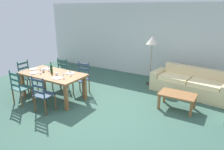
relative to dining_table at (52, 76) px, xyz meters
The scene contains 28 objects.
ground_plane 1.72m from the dining_table, ahead, with size 9.60×9.60×0.02m, color #375B4C.
wall_far 3.83m from the dining_table, 65.31° to the left, with size 9.60×0.16×2.70m, color silver.
dining_table is the anchor object (origin of this frame).
dining_chair_near_left 0.90m from the dining_table, 121.61° to the right, with size 0.43×0.41×0.96m.
dining_chair_near_right 0.88m from the dining_table, 60.11° to the right, with size 0.44×0.42×0.96m.
dining_chair_far_left 0.86m from the dining_table, 120.15° to the left, with size 0.45×0.43×0.96m.
dining_chair_far_right 0.88m from the dining_table, 57.18° to the left, with size 0.44×0.42×0.96m.
dining_chair_head_west 1.14m from the dining_table, behind, with size 0.42×0.44×0.96m.
dinner_plate_near_left 0.52m from the dining_table, 150.95° to the right, with size 0.24×0.24×0.02m, color white.
fork_near_left 0.66m from the dining_table, 157.38° to the right, with size 0.02×0.17×0.01m, color silver.
dinner_plate_near_right 0.52m from the dining_table, 29.05° to the right, with size 0.24×0.24×0.02m, color white.
fork_near_right 0.40m from the dining_table, 39.81° to the right, with size 0.02×0.17×0.01m, color silver.
dinner_plate_far_left 0.52m from the dining_table, 150.95° to the left, with size 0.24×0.24×0.02m, color white.
fork_far_left 0.66m from the dining_table, 157.38° to the left, with size 0.02×0.17×0.01m, color silver.
dinner_plate_far_right 0.52m from the dining_table, 29.05° to the left, with size 0.24×0.24×0.02m, color white.
fork_far_right 0.40m from the dining_table, 39.81° to the left, with size 0.02×0.17×0.01m, color silver.
dinner_plate_head_west 0.79m from the dining_table, behind, with size 0.24×0.24×0.02m, color white.
fork_head_west 0.93m from the dining_table, behind, with size 0.02×0.17×0.01m, color silver.
wine_bottle 0.21m from the dining_table, 148.05° to the left, with size 0.07×0.07×0.32m.
wine_glass_near_left 0.39m from the dining_table, 152.45° to the right, with size 0.06×0.06×0.16m.
wine_glass_near_right 0.63m from the dining_table, 14.30° to the right, with size 0.06×0.06×0.16m.
wine_glass_far_left 0.38m from the dining_table, 154.25° to the left, with size 0.06×0.06×0.16m.
wine_glass_far_right 0.62m from the dining_table, 12.47° to the left, with size 0.06×0.06×0.16m.
coffee_cup_primary 0.31m from the dining_table, 17.00° to the right, with size 0.07×0.07×0.09m, color beige.
coffee_cup_secondary 0.35m from the dining_table, behind, with size 0.07×0.07×0.09m, color beige.
couch 4.10m from the dining_table, 35.55° to the left, with size 2.36×1.09×0.80m.
coffee_table 3.46m from the dining_table, 19.66° to the left, with size 0.90×0.56×0.42m.
standing_lamp 3.31m from the dining_table, 52.51° to the left, with size 0.40×0.40×1.64m.
Camera 1 is at (2.76, -3.99, 2.51)m, focal length 33.13 mm.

